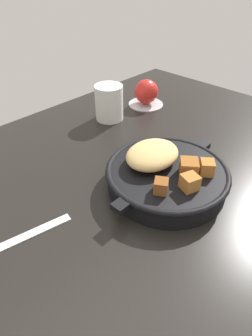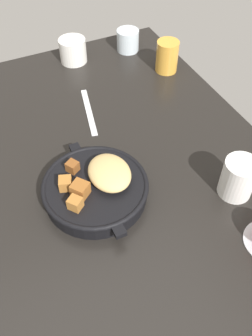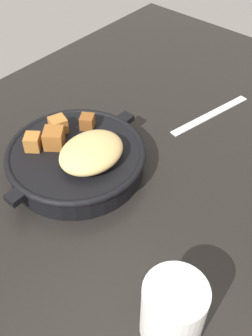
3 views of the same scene
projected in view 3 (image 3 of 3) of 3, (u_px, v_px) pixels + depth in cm
name	position (u px, v px, depth cm)	size (l,w,h in cm)	color
ground_plane	(122.00, 178.00, 70.58)	(119.34, 81.10, 2.40)	black
cast_iron_skillet	(77.00, 157.00, 68.29)	(28.15, 23.83, 7.82)	black
butter_knife	(210.00, 115.00, 81.28)	(20.23, 1.60, 0.36)	silver
white_creamer_pitcher	(173.00, 311.00, 47.01)	(7.60, 7.60, 9.49)	white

